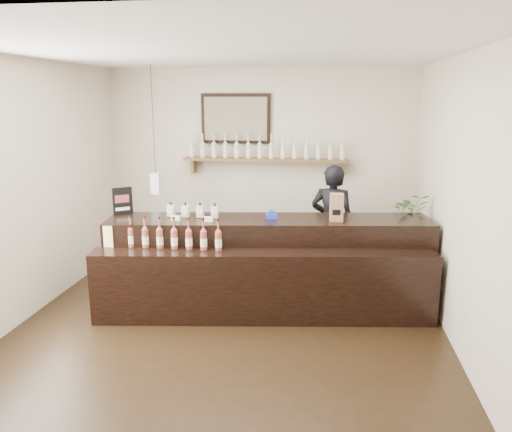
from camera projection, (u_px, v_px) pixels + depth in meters
name	position (u px, v px, depth m)	size (l,w,h in m)	color
ground	(229.00, 327.00, 5.31)	(5.00, 5.00, 0.00)	black
room_shell	(227.00, 168.00, 4.92)	(5.00, 5.00, 5.00)	beige
back_wall_decor	(249.00, 142.00, 7.21)	(2.66, 0.96, 1.69)	brown
counter	(267.00, 268.00, 5.70)	(3.74, 1.43, 1.20)	black
promo_sign	(123.00, 201.00, 5.87)	(0.20, 0.15, 0.32)	black
paper_bag	(337.00, 207.00, 5.55)	(0.15, 0.12, 0.31)	olive
tape_dispenser	(272.00, 215.00, 5.67)	(0.13, 0.06, 0.11)	#1936B4
side_cabinet	(406.00, 261.00, 6.21)	(0.47, 0.60, 0.79)	brown
potted_plant	(410.00, 212.00, 6.07)	(0.43, 0.37, 0.47)	#406F2C
shopkeeper	(332.00, 216.00, 6.46)	(0.64, 0.42, 1.76)	black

